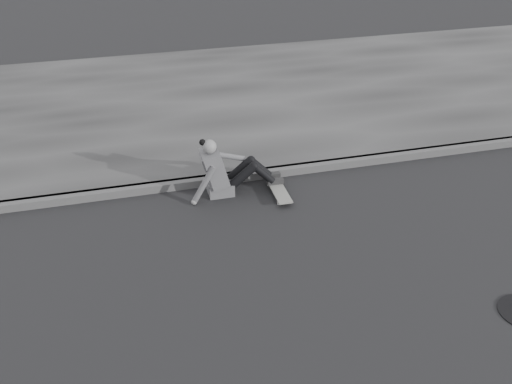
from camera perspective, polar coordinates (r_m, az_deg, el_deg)
ground at (r=6.49m, az=1.65°, el=-10.25°), size 80.00×80.00×0.00m
curb at (r=8.50m, az=-3.10°, el=1.38°), size 24.00×0.16×0.12m
sidewalk at (r=11.18m, az=-6.31°, el=8.94°), size 24.00×6.00×0.12m
skateboard at (r=8.18m, az=2.26°, el=0.21°), size 0.20×0.78×0.09m
seated_woman at (r=8.09m, az=-3.20°, el=2.16°), size 1.38×0.46×0.88m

